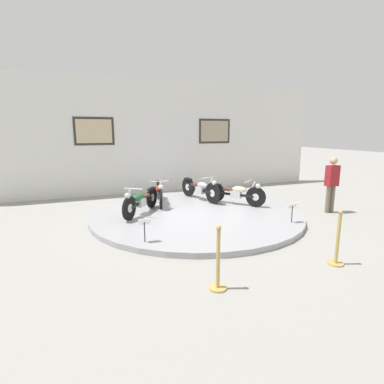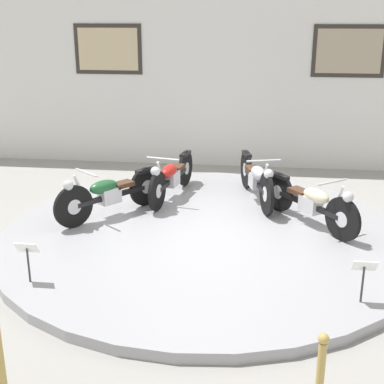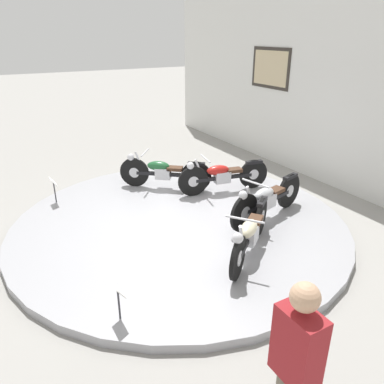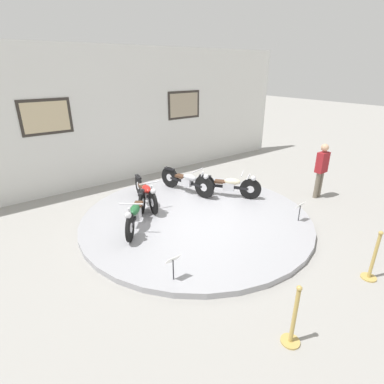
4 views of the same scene
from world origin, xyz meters
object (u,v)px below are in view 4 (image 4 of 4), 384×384
object	(u,v)px
stanchion_post_left_of_entry	(293,324)
info_placard_front_left	(173,263)
motorcycle_green	(136,212)
stanchion_post_right_of_entry	(372,263)
info_placard_front_centre	(300,208)
motorcycle_red	(146,192)
motorcycle_silver	(187,180)
visitor_standing	(321,168)
motorcycle_cream	(229,185)

from	to	relation	value
stanchion_post_left_of_entry	info_placard_front_left	bearing A→B (deg)	108.32
motorcycle_green	stanchion_post_right_of_entry	distance (m)	5.01
info_placard_front_centre	stanchion_post_right_of_entry	distance (m)	2.16
motorcycle_red	motorcycle_silver	world-z (taller)	motorcycle_silver
motorcycle_green	info_placard_front_left	distance (m)	2.20
motorcycle_green	motorcycle_silver	distance (m)	2.42
motorcycle_red	visitor_standing	xyz separation A→B (m)	(4.58, -2.41, 0.43)
motorcycle_red	info_placard_front_centre	distance (m)	4.07
motorcycle_cream	visitor_standing	distance (m)	2.80
motorcycle_red	info_placard_front_left	world-z (taller)	motorcycle_red
motorcycle_silver	stanchion_post_right_of_entry	bearing A→B (deg)	-84.62
motorcycle_cream	stanchion_post_left_of_entry	bearing A→B (deg)	-122.68
info_placard_front_left	stanchion_post_left_of_entry	distance (m)	2.16
stanchion_post_right_of_entry	info_placard_front_centre	bearing A→B (deg)	71.68
motorcycle_silver	motorcycle_cream	bearing A→B (deg)	-50.92
motorcycle_cream	motorcycle_red	bearing A→B (deg)	156.16
info_placard_front_centre	stanchion_post_right_of_entry	bearing A→B (deg)	-108.32
info_placard_front_left	info_placard_front_centre	xyz separation A→B (m)	(3.75, 0.00, 0.00)
motorcycle_cream	visitor_standing	bearing A→B (deg)	-31.09
stanchion_post_left_of_entry	visitor_standing	bearing A→B (deg)	28.78
info_placard_front_left	stanchion_post_right_of_entry	world-z (taller)	stanchion_post_right_of_entry
stanchion_post_left_of_entry	info_placard_front_centre	bearing A→B (deg)	33.67
motorcycle_silver	stanchion_post_right_of_entry	world-z (taller)	stanchion_post_right_of_entry
motorcycle_cream	stanchion_post_left_of_entry	size ratio (longest dim) A/B	1.55
info_placard_front_left	stanchion_post_right_of_entry	distance (m)	3.70
info_placard_front_centre	visitor_standing	bearing A→B (deg)	20.27
motorcycle_red	motorcycle_silver	distance (m)	1.42
motorcycle_green	motorcycle_cream	size ratio (longest dim) A/B	0.99
info_placard_front_centre	info_placard_front_left	bearing A→B (deg)	180.00
visitor_standing	stanchion_post_right_of_entry	world-z (taller)	visitor_standing
motorcycle_red	stanchion_post_right_of_entry	size ratio (longest dim) A/B	1.90
info_placard_front_centre	motorcycle_green	bearing A→B (deg)	147.34
motorcycle_silver	stanchion_post_left_of_entry	world-z (taller)	stanchion_post_left_of_entry
motorcycle_silver	motorcycle_cream	distance (m)	1.26
motorcycle_red	stanchion_post_right_of_entry	bearing A→B (deg)	-69.85
info_placard_front_left	stanchion_post_left_of_entry	xyz separation A→B (m)	(0.68, -2.05, -0.15)
motorcycle_red	motorcycle_cream	bearing A→B (deg)	-23.84
motorcycle_silver	info_placard_front_left	bearing A→B (deg)	-129.40
motorcycle_red	info_placard_front_left	xyz separation A→B (m)	(-1.17, -3.15, -0.01)
visitor_standing	motorcycle_red	bearing A→B (deg)	152.29
info_placard_front_centre	visitor_standing	world-z (taller)	visitor_standing
motorcycle_cream	info_placard_front_centre	world-z (taller)	motorcycle_cream
visitor_standing	motorcycle_cream	bearing A→B (deg)	148.91
motorcycle_silver	stanchion_post_left_of_entry	bearing A→B (deg)	-110.16
motorcycle_red	info_placard_front_left	distance (m)	3.36
stanchion_post_left_of_entry	stanchion_post_right_of_entry	bearing A→B (deg)	0.00
visitor_standing	info_placard_front_left	bearing A→B (deg)	-172.69
motorcycle_red	info_placard_front_centre	xyz separation A→B (m)	(2.58, -3.15, -0.01)
motorcycle_silver	stanchion_post_right_of_entry	xyz separation A→B (m)	(0.49, -5.20, -0.18)
motorcycle_silver	info_placard_front_left	world-z (taller)	motorcycle_silver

